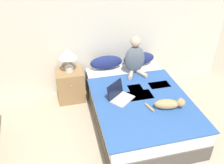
% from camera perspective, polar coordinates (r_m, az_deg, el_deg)
% --- Properties ---
extents(wall_back, '(5.14, 0.05, 2.55)m').
position_cam_1_polar(wall_back, '(4.35, -3.48, 13.14)').
color(wall_back, beige).
rests_on(wall_back, ground_plane).
extents(bed, '(1.47, 2.15, 0.52)m').
position_cam_1_polar(bed, '(3.97, 6.23, -5.99)').
color(bed, '#4C4742').
rests_on(bed, ground_plane).
extents(pillow_near, '(0.61, 0.21, 0.25)m').
position_cam_1_polar(pillow_near, '(4.44, -1.40, 4.75)').
color(pillow_near, navy).
rests_on(pillow_near, bed).
extents(pillow_far, '(0.61, 0.21, 0.25)m').
position_cam_1_polar(pillow_far, '(4.60, 6.47, 5.60)').
color(pillow_far, navy).
rests_on(pillow_far, bed).
extents(person_sitting, '(0.37, 0.36, 0.69)m').
position_cam_1_polar(person_sitting, '(4.25, 5.52, 5.77)').
color(person_sitting, slate).
rests_on(person_sitting, bed).
extents(cat_tabby, '(0.54, 0.27, 0.18)m').
position_cam_1_polar(cat_tabby, '(3.55, 13.62, -5.13)').
color(cat_tabby, tan).
rests_on(cat_tabby, bed).
extents(laptop_open, '(0.46, 0.45, 0.25)m').
position_cam_1_polar(laptop_open, '(3.65, 1.92, -3.34)').
color(laptop_open, '#B7B7BC').
rests_on(laptop_open, bed).
extents(nightstand, '(0.49, 0.45, 0.60)m').
position_cam_1_polar(nightstand, '(4.46, -9.93, -0.78)').
color(nightstand, '#937047').
rests_on(nightstand, ground_plane).
extents(table_lamp, '(0.31, 0.31, 0.44)m').
position_cam_1_polar(table_lamp, '(4.17, -10.64, 6.44)').
color(table_lamp, beige).
rests_on(table_lamp, nightstand).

